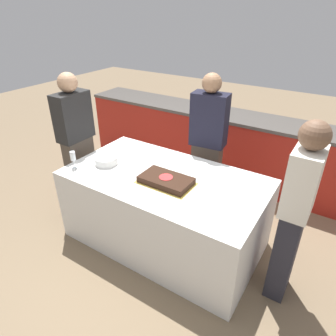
{
  "coord_description": "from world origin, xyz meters",
  "views": [
    {
      "loc": [
        1.33,
        -2.01,
        2.2
      ],
      "look_at": [
        0.04,
        0.0,
        0.87
      ],
      "focal_mm": 32.0,
      "sensor_mm": 36.0,
      "label": 1
    }
  ],
  "objects_px": {
    "cake": "(166,180)",
    "wine_glass": "(73,157)",
    "person_cutting_cake": "(208,145)",
    "person_seated_right": "(295,214)",
    "person_seated_left": "(77,143)",
    "plate_stack": "(106,160)"
  },
  "relations": [
    {
      "from": "plate_stack",
      "to": "person_seated_right",
      "type": "relative_size",
      "value": 0.15
    },
    {
      "from": "wine_glass",
      "to": "person_seated_right",
      "type": "relative_size",
      "value": 0.11
    },
    {
      "from": "plate_stack",
      "to": "wine_glass",
      "type": "distance_m",
      "value": 0.32
    },
    {
      "from": "cake",
      "to": "person_seated_left",
      "type": "relative_size",
      "value": 0.32
    },
    {
      "from": "wine_glass",
      "to": "person_cutting_cake",
      "type": "bearing_deg",
      "value": 49.42
    },
    {
      "from": "cake",
      "to": "wine_glass",
      "type": "distance_m",
      "value": 0.96
    },
    {
      "from": "plate_stack",
      "to": "wine_glass",
      "type": "xyz_separation_m",
      "value": [
        -0.21,
        -0.23,
        0.08
      ]
    },
    {
      "from": "person_cutting_cake",
      "to": "person_seated_right",
      "type": "height_order",
      "value": "person_cutting_cake"
    },
    {
      "from": "cake",
      "to": "person_seated_right",
      "type": "xyz_separation_m",
      "value": [
        1.09,
        0.09,
        0.02
      ]
    },
    {
      "from": "person_seated_left",
      "to": "person_cutting_cake",
      "type": "bearing_deg",
      "value": -59.1
    },
    {
      "from": "cake",
      "to": "wine_glass",
      "type": "xyz_separation_m",
      "value": [
        -0.92,
        -0.24,
        0.09
      ]
    },
    {
      "from": "wine_glass",
      "to": "person_seated_left",
      "type": "height_order",
      "value": "person_seated_left"
    },
    {
      "from": "plate_stack",
      "to": "person_cutting_cake",
      "type": "bearing_deg",
      "value": 50.21
    },
    {
      "from": "cake",
      "to": "person_cutting_cake",
      "type": "bearing_deg",
      "value": 90.0
    },
    {
      "from": "cake",
      "to": "plate_stack",
      "type": "relative_size",
      "value": 2.22
    },
    {
      "from": "person_cutting_cake",
      "to": "wine_glass",
      "type": "bearing_deg",
      "value": 43.4
    },
    {
      "from": "person_seated_left",
      "to": "person_seated_right",
      "type": "bearing_deg",
      "value": -90.0
    },
    {
      "from": "person_cutting_cake",
      "to": "person_seated_left",
      "type": "bearing_deg",
      "value": 24.88
    },
    {
      "from": "plate_stack",
      "to": "person_seated_left",
      "type": "bearing_deg",
      "value": 168.58
    },
    {
      "from": "plate_stack",
      "to": "person_seated_left",
      "type": "xyz_separation_m",
      "value": [
        -0.53,
        0.11,
        0.02
      ]
    },
    {
      "from": "person_cutting_cake",
      "to": "cake",
      "type": "bearing_deg",
      "value": 83.98
    },
    {
      "from": "person_cutting_cake",
      "to": "person_seated_right",
      "type": "distance_m",
      "value": 1.32
    }
  ]
}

